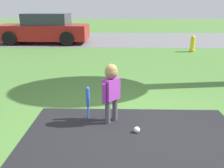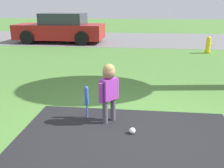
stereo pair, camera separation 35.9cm
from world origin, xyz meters
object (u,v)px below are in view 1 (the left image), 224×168
baseball_bat (88,98)px  child (111,85)px  fire_hydrant (193,44)px  parked_car (44,29)px  sports_ball (137,130)px

baseball_bat → child: bearing=-16.3°
child → baseball_bat: bearing=115.3°
child → baseball_bat: child is taller
fire_hydrant → parked_car: 6.86m
baseball_bat → fire_hydrant: bearing=61.1°
fire_hydrant → child: bearing=-115.7°
baseball_bat → parked_car: bearing=110.2°
fire_hydrant → parked_car: size_ratio=0.15×
child → sports_ball: 0.77m
baseball_bat → sports_ball: size_ratio=6.00×
child → fire_hydrant: size_ratio=1.48×
sports_ball → parked_car: parked_car is taller
child → fire_hydrant: bearing=15.9°
sports_ball → fire_hydrant: fire_hydrant is taller
baseball_bat → fire_hydrant: fire_hydrant is taller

